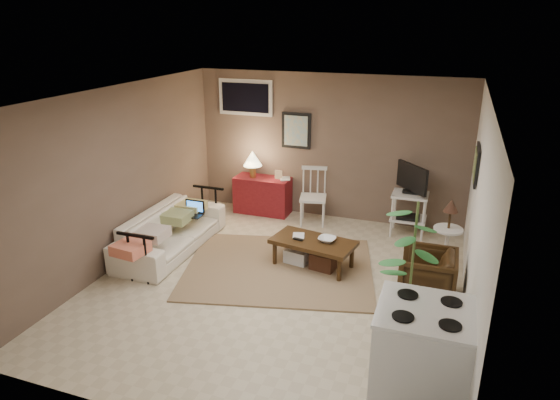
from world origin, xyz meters
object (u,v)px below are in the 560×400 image
at_px(red_console, 262,192).
at_px(side_table, 449,227).
at_px(coffee_table, 313,251).
at_px(stove, 422,362).
at_px(tv_stand, 410,199).
at_px(armchair, 427,273).
at_px(potted_plant, 411,275).
at_px(sofa, 170,225).
at_px(spindle_chair, 313,198).

xyz_separation_m(red_console, side_table, (3.10, -1.16, 0.25)).
relative_size(coffee_table, stove, 1.15).
height_order(tv_stand, stove, tv_stand).
xyz_separation_m(armchair, potted_plant, (-0.12, -1.16, 0.55)).
height_order(side_table, potted_plant, potted_plant).
bearing_deg(red_console, coffee_table, -50.07).
bearing_deg(red_console, stove, -52.83).
bearing_deg(sofa, armchair, -92.16).
bearing_deg(red_console, spindle_chair, -8.60).
relative_size(sofa, stove, 1.96).
xyz_separation_m(tv_stand, side_table, (0.60, -1.03, 0.03)).
distance_m(potted_plant, stove, 0.91).
bearing_deg(stove, coffee_table, 125.00).
bearing_deg(armchair, red_console, -124.46).
distance_m(coffee_table, red_console, 2.18).
height_order(red_console, tv_stand, tv_stand).
distance_m(spindle_chair, stove, 4.29).
relative_size(armchair, potted_plant, 0.40).
distance_m(sofa, stove, 4.24).
relative_size(red_console, armchair, 1.65).
relative_size(coffee_table, armchair, 1.79).
bearing_deg(side_table, potted_plant, -98.94).
relative_size(potted_plant, stove, 1.61).
bearing_deg(sofa, side_table, -79.94).
bearing_deg(armchair, spindle_chair, -133.51).
bearing_deg(armchair, coffee_table, -101.70).
distance_m(spindle_chair, potted_plant, 3.53).
height_order(tv_stand, potted_plant, potted_plant).
bearing_deg(stove, side_table, 87.67).
bearing_deg(tv_stand, armchair, -77.43).
xyz_separation_m(tv_stand, potted_plant, (0.29, -3.00, 0.28)).
relative_size(red_console, side_table, 1.08).
distance_m(sofa, potted_plant, 3.75).
bearing_deg(sofa, stove, -119.71).
distance_m(side_table, stove, 2.78).
distance_m(sofa, spindle_chair, 2.37).
bearing_deg(spindle_chair, potted_plant, -58.60).
relative_size(red_console, potted_plant, 0.66).
distance_m(coffee_table, sofa, 2.11).
xyz_separation_m(red_console, tv_stand, (2.50, -0.13, 0.22)).
xyz_separation_m(sofa, armchair, (3.61, -0.14, -0.06)).
xyz_separation_m(spindle_chair, potted_plant, (1.82, -2.98, 0.45)).
xyz_separation_m(red_console, armchair, (2.91, -1.97, -0.05)).
bearing_deg(side_table, spindle_chair, 154.57).
xyz_separation_m(spindle_chair, armchair, (1.94, -1.82, -0.10)).
distance_m(red_console, tv_stand, 2.51).
xyz_separation_m(coffee_table, potted_plant, (1.39, -1.46, 0.65)).
height_order(spindle_chair, potted_plant, potted_plant).
relative_size(red_console, stove, 1.07).
bearing_deg(spindle_chair, sofa, -134.62).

